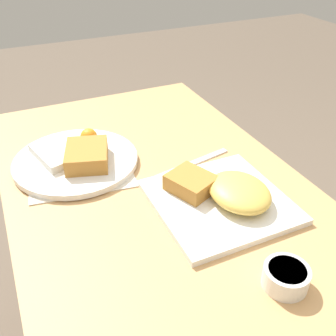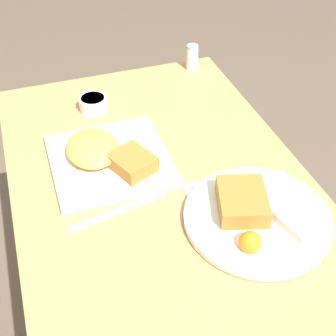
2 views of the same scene
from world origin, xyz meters
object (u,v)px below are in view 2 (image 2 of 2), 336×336
plate_oval_far (256,215)px  sauce_ramekin (93,103)px  plate_square_near (106,156)px  salt_shaker (192,59)px  butter_knife (119,211)px

plate_oval_far → sauce_ramekin: bearing=-156.1°
plate_square_near → salt_shaker: (-0.35, 0.35, 0.01)m
plate_square_near → salt_shaker: size_ratio=3.48×
salt_shaker → sauce_ramekin: bearing=-69.8°
plate_square_near → salt_shaker: salt_shaker is taller
salt_shaker → butter_knife: salt_shaker is taller
plate_square_near → plate_oval_far: (0.28, 0.24, -0.00)m
plate_square_near → sauce_ramekin: bearing=175.4°
plate_square_near → plate_oval_far: bearing=41.3°
plate_oval_far → salt_shaker: bearing=170.5°
plate_oval_far → salt_shaker: size_ratio=3.89×
plate_oval_far → butter_knife: bearing=-114.2°
sauce_ramekin → salt_shaker: bearing=110.2°
sauce_ramekin → butter_knife: (0.39, -0.03, -0.02)m
plate_oval_far → plate_square_near: bearing=-138.7°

